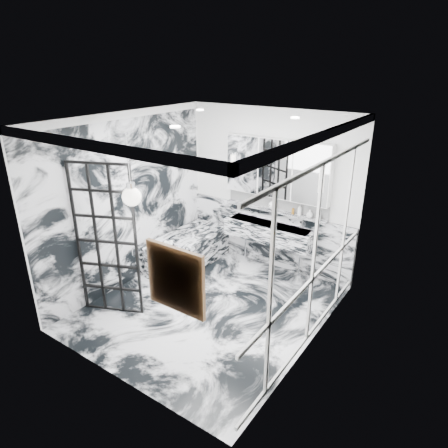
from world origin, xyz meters
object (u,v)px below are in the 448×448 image
Objects in this scene: trough_sink at (269,232)px; bathtub at (187,250)px; mirror_cabinet at (277,168)px; crittall_door at (106,242)px.

trough_sink reaches higher than bathtub.
mirror_cabinet is 2.20m from bathtub.
trough_sink is 0.84× the size of mirror_cabinet.
mirror_cabinet is (1.29, 2.60, 0.69)m from crittall_door.
mirror_cabinet reaches higher than bathtub.
crittall_door is 1.19× the size of mirror_cabinet.
trough_sink is 1.10m from mirror_cabinet.
trough_sink is at bearing -90.00° from mirror_cabinet.
trough_sink is at bearing 26.48° from bathtub.
bathtub is (-0.04, 1.77, -0.85)m from crittall_door.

